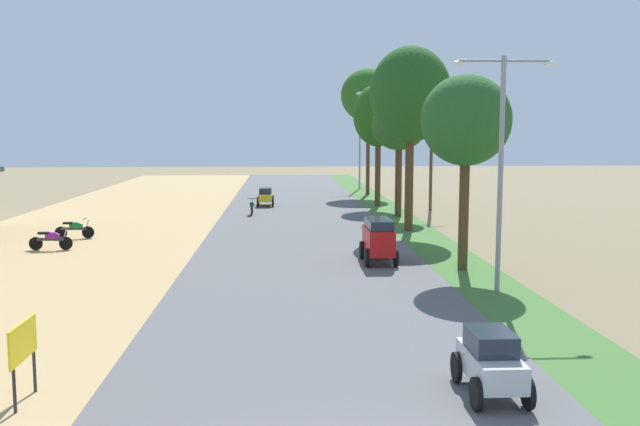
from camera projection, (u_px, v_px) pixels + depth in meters
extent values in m
cylinder|color=black|center=(66.00, 243.00, 29.02)|extent=(0.56, 0.06, 0.56)
cylinder|color=black|center=(36.00, 244.00, 28.95)|extent=(0.56, 0.06, 0.56)
cube|color=#333338|center=(51.00, 239.00, 28.97)|extent=(1.12, 0.12, 0.12)
ellipsoid|color=#8C1E8C|center=(52.00, 236.00, 28.95)|extent=(0.64, 0.28, 0.32)
cube|color=black|center=(44.00, 233.00, 28.92)|extent=(0.44, 0.20, 0.10)
cylinder|color=#A5A8AD|center=(64.00, 237.00, 28.99)|extent=(0.26, 0.05, 0.68)
cylinder|color=black|center=(62.00, 228.00, 28.94)|extent=(0.04, 0.54, 0.04)
cylinder|color=black|center=(88.00, 232.00, 32.18)|extent=(0.56, 0.06, 0.56)
cylinder|color=black|center=(61.00, 233.00, 32.11)|extent=(0.56, 0.06, 0.56)
cube|color=#333338|center=(74.00, 229.00, 32.12)|extent=(1.12, 0.12, 0.12)
ellipsoid|color=#14722D|center=(76.00, 226.00, 32.11)|extent=(0.64, 0.28, 0.32)
cube|color=black|center=(68.00, 223.00, 32.08)|extent=(0.44, 0.20, 0.10)
cylinder|color=#A5A8AD|center=(87.00, 227.00, 32.14)|extent=(0.26, 0.05, 0.68)
cylinder|color=black|center=(85.00, 219.00, 32.10)|extent=(0.04, 0.54, 0.04)
cylinder|color=#262628|center=(14.00, 391.00, 12.19)|extent=(0.06, 0.06, 0.80)
cylinder|color=#262628|center=(35.00, 372.00, 13.18)|extent=(0.06, 0.06, 0.80)
cube|color=yellow|center=(23.00, 341.00, 12.60)|extent=(0.04, 1.30, 0.70)
cylinder|color=#4C351E|center=(464.00, 208.00, 24.65)|extent=(0.35, 0.35, 4.47)
ellipsoid|color=#245A24|center=(466.00, 120.00, 24.28)|extent=(3.18, 3.18, 3.22)
cylinder|color=#4C351E|center=(409.00, 176.00, 34.29)|extent=(0.42, 0.42, 5.48)
ellipsoid|color=#1F511C|center=(410.00, 94.00, 33.82)|extent=(4.00, 4.00, 4.69)
cylinder|color=#4C351E|center=(398.00, 178.00, 40.29)|extent=(0.39, 0.39, 4.52)
ellipsoid|color=#265520|center=(399.00, 125.00, 39.93)|extent=(3.22, 3.22, 2.90)
cylinder|color=#4C351E|center=(378.00, 170.00, 45.60)|extent=(0.37, 0.37, 4.88)
ellipsoid|color=#225418|center=(378.00, 115.00, 45.18)|extent=(3.30, 3.30, 4.07)
cylinder|color=#4C351E|center=(368.00, 153.00, 54.19)|extent=(0.30, 0.30, 6.61)
ellipsoid|color=#265E1D|center=(368.00, 95.00, 53.66)|extent=(4.29, 4.29, 4.15)
cylinder|color=gray|center=(500.00, 175.00, 21.21)|extent=(0.16, 0.16, 7.22)
cylinder|color=gray|center=(481.00, 61.00, 20.76)|extent=(1.40, 0.08, 0.08)
ellipsoid|color=silver|center=(458.00, 63.00, 20.73)|extent=(0.36, 0.20, 0.14)
cylinder|color=gray|center=(527.00, 61.00, 20.84)|extent=(1.40, 0.08, 0.08)
ellipsoid|color=silver|center=(549.00, 63.00, 20.89)|extent=(0.36, 0.20, 0.14)
cylinder|color=gray|center=(378.00, 147.00, 48.11)|extent=(0.16, 0.16, 7.76)
cylinder|color=gray|center=(369.00, 93.00, 47.63)|extent=(1.40, 0.08, 0.08)
ellipsoid|color=silver|center=(358.00, 94.00, 47.60)|extent=(0.36, 0.20, 0.14)
cylinder|color=gray|center=(389.00, 93.00, 47.71)|extent=(1.40, 0.08, 0.08)
ellipsoid|color=silver|center=(399.00, 94.00, 47.76)|extent=(0.36, 0.20, 0.14)
cylinder|color=gray|center=(360.00, 143.00, 59.37)|extent=(0.16, 0.16, 7.90)
cylinder|color=gray|center=(352.00, 98.00, 58.88)|extent=(1.40, 0.08, 0.08)
ellipsoid|color=silver|center=(344.00, 99.00, 58.85)|extent=(0.36, 0.20, 0.14)
cylinder|color=gray|center=(368.00, 98.00, 58.96)|extent=(1.40, 0.08, 0.08)
ellipsoid|color=silver|center=(376.00, 99.00, 59.00)|extent=(0.36, 0.20, 0.14)
cylinder|color=brown|center=(431.00, 139.00, 43.75)|extent=(0.20, 0.20, 9.02)
cube|color=#473323|center=(433.00, 75.00, 43.28)|extent=(1.80, 0.10, 0.10)
cube|color=#B7BCC1|center=(491.00, 365.00, 12.96)|extent=(0.84, 1.95, 0.50)
cube|color=#232B38|center=(491.00, 341.00, 12.96)|extent=(0.77, 1.10, 0.40)
cylinder|color=black|center=(528.00, 393.00, 12.32)|extent=(0.10, 0.60, 0.60)
cylinder|color=black|center=(476.00, 394.00, 12.27)|extent=(0.10, 0.60, 0.60)
cylinder|color=black|center=(503.00, 366.00, 13.72)|extent=(0.10, 0.60, 0.60)
cylinder|color=black|center=(456.00, 367.00, 13.66)|extent=(0.10, 0.60, 0.60)
cube|color=red|center=(378.00, 240.00, 26.10)|extent=(0.95, 2.40, 0.95)
cube|color=#232B38|center=(379.00, 224.00, 25.92)|extent=(0.87, 2.00, 0.35)
cylinder|color=black|center=(396.00, 257.00, 25.33)|extent=(0.12, 0.68, 0.68)
cylinder|color=black|center=(367.00, 258.00, 25.27)|extent=(0.12, 0.68, 0.68)
cylinder|color=black|center=(389.00, 249.00, 27.04)|extent=(0.12, 0.68, 0.68)
cylinder|color=black|center=(362.00, 250.00, 26.98)|extent=(0.12, 0.68, 0.68)
cube|color=gold|center=(266.00, 197.00, 46.02)|extent=(0.88, 2.25, 0.44)
cube|color=#232B38|center=(265.00, 191.00, 46.07)|extent=(0.81, 1.30, 0.40)
cylinder|color=black|center=(259.00, 200.00, 46.82)|extent=(0.11, 0.64, 0.64)
cylinder|color=black|center=(273.00, 200.00, 46.88)|extent=(0.11, 0.64, 0.64)
cylinder|color=black|center=(258.00, 202.00, 45.22)|extent=(0.11, 0.64, 0.64)
cylinder|color=black|center=(273.00, 202.00, 45.27)|extent=(0.11, 0.64, 0.64)
cylinder|color=black|center=(252.00, 209.00, 41.67)|extent=(0.06, 0.56, 0.56)
cylinder|color=black|center=(252.00, 211.00, 40.44)|extent=(0.06, 0.56, 0.56)
cube|color=#333338|center=(252.00, 207.00, 41.04)|extent=(0.12, 1.12, 0.12)
ellipsoid|color=#14722D|center=(252.00, 205.00, 41.10)|extent=(0.28, 0.64, 0.32)
cube|color=black|center=(252.00, 203.00, 40.73)|extent=(0.20, 0.44, 0.10)
cylinder|color=#A5A8AD|center=(252.00, 205.00, 41.58)|extent=(0.05, 0.26, 0.68)
cylinder|color=black|center=(252.00, 199.00, 41.48)|extent=(0.54, 0.04, 0.04)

